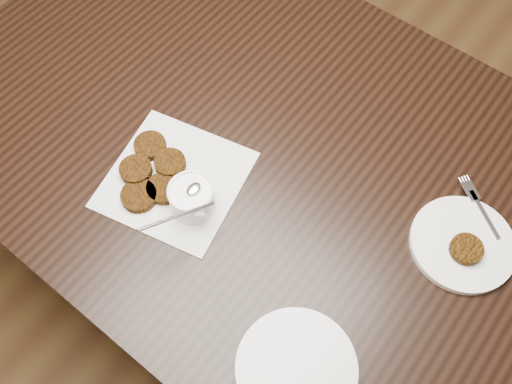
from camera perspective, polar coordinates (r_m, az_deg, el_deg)
floor at (r=1.85m, az=-3.89°, el=-9.57°), size 4.00×4.00×0.00m
table at (r=1.52m, az=0.76°, el=-2.99°), size 1.53×0.99×0.75m
napkin at (r=1.16m, az=-8.22°, el=1.27°), size 0.31×0.31×0.00m
sauce_ramekin at (r=1.07m, az=-6.72°, el=0.23°), size 0.14×0.14×0.13m
patty_cluster at (r=1.16m, az=-10.82°, el=1.93°), size 0.28×0.28×0.02m
plate_with_patty at (r=1.14m, az=20.36°, el=-4.81°), size 0.28×0.28×0.03m
plate_empty at (r=1.01m, az=4.12°, el=-17.44°), size 0.26×0.26×0.01m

